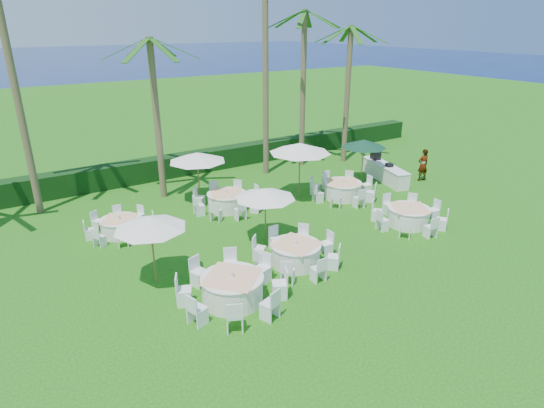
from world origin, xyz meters
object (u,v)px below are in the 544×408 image
at_px(banquet_table_a, 232,288).
at_px(banquet_table_d, 120,226).
at_px(umbrella_green, 364,143).
at_px(umbrella_c, 197,157).
at_px(banquet_table_e, 227,201).
at_px(staff_person, 423,165).
at_px(banquet_table_c, 409,216).
at_px(umbrella_d, 300,148).
at_px(umbrella_a, 150,223).
at_px(banquet_table_b, 296,253).
at_px(banquet_table_f, 343,190).
at_px(buffet_table, 384,172).
at_px(umbrella_b, 265,193).

height_order(banquet_table_a, banquet_table_d, banquet_table_a).
relative_size(banquet_table_a, umbrella_green, 1.42).
height_order(banquet_table_d, umbrella_c, umbrella_c).
bearing_deg(banquet_table_e, staff_person, -10.71).
distance_m(banquet_table_c, umbrella_d, 6.07).
bearing_deg(umbrella_d, umbrella_c, 153.18).
bearing_deg(banquet_table_d, umbrella_a, -90.46).
distance_m(banquet_table_c, umbrella_a, 11.16).
bearing_deg(banquet_table_d, banquet_table_e, 0.72).
bearing_deg(umbrella_d, umbrella_a, -155.87).
height_order(banquet_table_b, banquet_table_f, banquet_table_f).
xyz_separation_m(banquet_table_f, buffet_table, (3.84, 0.89, 0.04)).
relative_size(banquet_table_d, umbrella_c, 1.02).
relative_size(umbrella_c, staff_person, 1.52).
height_order(banquet_table_e, umbrella_d, umbrella_d).
relative_size(umbrella_b, umbrella_d, 0.79).
xyz_separation_m(banquet_table_a, banquet_table_b, (3.07, 0.87, -0.04)).
xyz_separation_m(banquet_table_c, banquet_table_f, (-0.25, 4.08, 0.01)).
bearing_deg(buffet_table, banquet_table_a, -154.84).
relative_size(banquet_table_e, umbrella_a, 1.33).
bearing_deg(buffet_table, umbrella_b, -162.83).
relative_size(banquet_table_f, umbrella_b, 1.38).
bearing_deg(banquet_table_f, buffet_table, 13.05).
xyz_separation_m(banquet_table_e, banquet_table_f, (5.61, -1.79, 0.01)).
bearing_deg(umbrella_b, buffet_table, 17.17).
relative_size(banquet_table_b, buffet_table, 0.81).
bearing_deg(banquet_table_d, buffet_table, -3.29).
bearing_deg(banquet_table_a, umbrella_c, 72.45).
distance_m(umbrella_a, umbrella_b, 4.84).
relative_size(banquet_table_b, staff_person, 1.77).
bearing_deg(umbrella_d, umbrella_green, 0.48).
bearing_deg(umbrella_b, umbrella_green, 21.92).
xyz_separation_m(banquet_table_e, umbrella_c, (-0.67, 1.66, 1.84)).
bearing_deg(umbrella_a, banquet_table_f, 14.50).
bearing_deg(banquet_table_a, umbrella_green, 29.14).
bearing_deg(umbrella_b, staff_person, 8.94).
relative_size(banquet_table_d, umbrella_b, 1.16).
bearing_deg(umbrella_green, umbrella_a, -163.06).
xyz_separation_m(banquet_table_c, buffet_table, (3.59, 4.97, 0.06)).
distance_m(umbrella_c, umbrella_d, 4.98).
bearing_deg(staff_person, banquet_table_c, 45.10).
bearing_deg(umbrella_c, banquet_table_c, -49.04).
bearing_deg(banquet_table_d, umbrella_c, 21.51).
bearing_deg(buffet_table, umbrella_a, -165.89).
xyz_separation_m(banquet_table_f, umbrella_green, (2.44, 1.23, 1.78)).
height_order(umbrella_d, staff_person, umbrella_d).
relative_size(banquet_table_a, buffet_table, 0.87).
bearing_deg(banquet_table_a, banquet_table_b, 15.83).
bearing_deg(umbrella_c, umbrella_a, -125.35).
xyz_separation_m(banquet_table_f, umbrella_a, (-10.68, -2.76, 1.79)).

